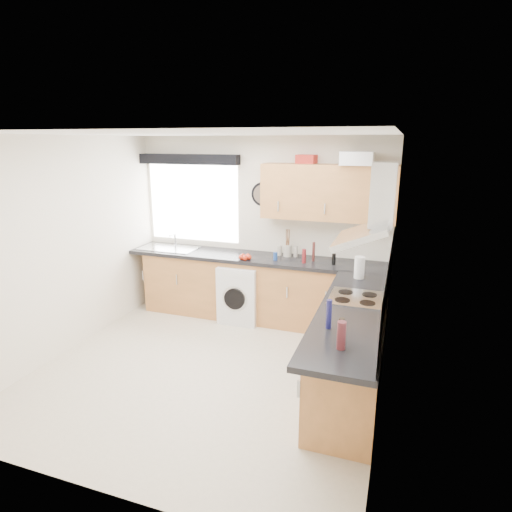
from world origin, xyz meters
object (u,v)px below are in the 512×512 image
at_px(extractor_hood, 373,214).
at_px(washing_machine, 242,292).
at_px(oven, 353,343).
at_px(upper_cabinets, 328,192).

xyz_separation_m(extractor_hood, washing_machine, (-1.75, 1.10, -1.37)).
distance_m(oven, washing_machine, 1.98).
distance_m(extractor_hood, upper_cabinets, 1.48).
distance_m(oven, upper_cabinets, 1.99).
relative_size(upper_cabinets, washing_machine, 2.13).
bearing_deg(upper_cabinets, washing_machine, -168.44).
relative_size(oven, washing_machine, 1.06).
height_order(extractor_hood, upper_cabinets, upper_cabinets).
relative_size(extractor_hood, upper_cabinets, 0.46).
distance_m(extractor_hood, washing_machine, 2.48).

